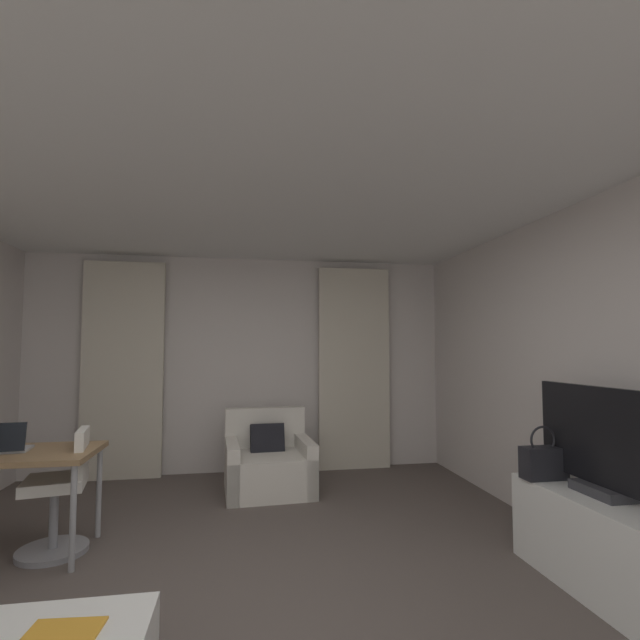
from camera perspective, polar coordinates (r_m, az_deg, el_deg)
name	(u,v)px	position (r m, az deg, el deg)	size (l,w,h in m)	color
ground_plane	(243,610)	(3.11, -9.49, -31.98)	(12.00, 12.00, 0.00)	#564C47
wall_window	(243,364)	(5.77, -9.50, -5.36)	(5.12, 0.06, 2.60)	silver
wall_right	(623,376)	(3.75, 33.49, -5.77)	(0.06, 6.12, 2.60)	silver
ceiling	(248,158)	(2.97, -8.93, 19.22)	(5.12, 6.12, 0.06)	white
curtain_left_panel	(123,369)	(5.80, -23.28, -5.60)	(0.90, 0.06, 2.50)	beige
curtain_right_panel	(354,367)	(5.81, 4.26, -5.88)	(0.90, 0.06, 2.50)	beige
armchair	(268,465)	(5.08, -6.45, -17.40)	(0.93, 0.90, 0.82)	silver
desk	(1,461)	(4.12, -34.85, -14.20)	(1.27, 0.67, 0.74)	olive
desk_chair	(61,497)	(4.08, -29.50, -18.62)	(0.48, 0.48, 0.88)	gray
laptop	(3,446)	(4.09, -34.65, -12.74)	(0.35, 0.28, 0.22)	#ADADB2
magazine_open	(62,634)	(2.38, -29.37, -30.81)	(0.30, 0.22, 0.01)	orange
tv_console	(604,543)	(3.60, 31.80, -22.44)	(0.51, 1.15, 0.57)	white
tv_flatscreen	(600,444)	(3.45, 31.46, -12.95)	(0.20, 1.05, 0.67)	#333338
handbag_primary	(543,462)	(3.72, 25.99, -15.51)	(0.30, 0.14, 0.37)	black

